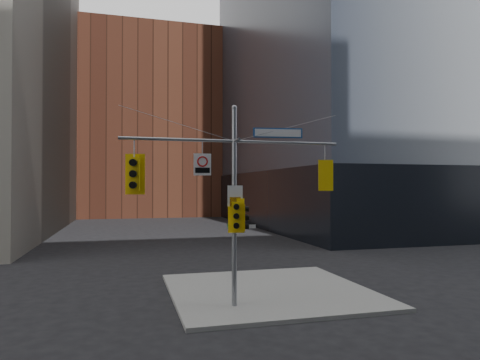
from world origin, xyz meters
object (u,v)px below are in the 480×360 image
street_sign_blade (278,133)px  regulatory_sign_arm (202,164)px  traffic_light_west_arm (134,174)px  traffic_light_pole_front (236,216)px  signal_assembly (234,185)px  traffic_light_pole_side (243,218)px  traffic_light_east_arm (325,175)px

street_sign_blade → regulatory_sign_arm: street_sign_blade is taller
traffic_light_west_arm → traffic_light_pole_front: size_ratio=1.14×
street_sign_blade → traffic_light_pole_front: bearing=-163.6°
signal_assembly → traffic_light_pole_side: (0.32, -0.00, -1.16)m
signal_assembly → traffic_light_pole_side: size_ratio=8.50×
traffic_light_pole_side → signal_assembly: bearing=102.4°
traffic_light_east_arm → traffic_light_pole_front: bearing=19.1°
traffic_light_pole_side → traffic_light_pole_front: bearing=142.6°
traffic_light_west_arm → signal_assembly: bearing=11.5°
traffic_light_pole_front → street_sign_blade: size_ratio=0.66×
traffic_light_east_arm → traffic_light_pole_front: (-3.54, -0.27, -1.45)m
traffic_light_west_arm → traffic_light_pole_side: 4.09m
traffic_light_west_arm → traffic_light_pole_side: bearing=11.5°
traffic_light_pole_side → traffic_light_east_arm: bearing=-77.3°
traffic_light_pole_front → street_sign_blade: street_sign_blade is taller
traffic_light_east_arm → traffic_light_pole_side: size_ratio=1.24×
street_sign_blade → regulatory_sign_arm: bearing=-172.4°
traffic_light_pole_side → street_sign_blade: size_ratio=0.51×
street_sign_blade → traffic_light_pole_side: bearing=-172.7°
traffic_light_west_arm → street_sign_blade: (5.13, -0.01, 1.55)m
traffic_light_west_arm → regulatory_sign_arm: size_ratio=1.80×
traffic_light_east_arm → traffic_light_pole_side: 3.57m
street_sign_blade → signal_assembly: bearing=-172.8°
signal_assembly → traffic_light_pole_front: bearing=-89.7°
traffic_light_east_arm → traffic_light_pole_side: (-3.22, -0.00, -1.54)m
signal_assembly → traffic_light_east_arm: signal_assembly is taller
traffic_light_west_arm → traffic_light_pole_side: size_ratio=1.47×
traffic_light_pole_front → traffic_light_west_arm: bearing=-170.8°
signal_assembly → traffic_light_pole_front: signal_assembly is taller
traffic_light_east_arm → regulatory_sign_arm: 4.71m
traffic_light_pole_front → traffic_light_pole_side: bearing=53.8°
traffic_light_pole_side → traffic_light_west_arm: bearing=102.5°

